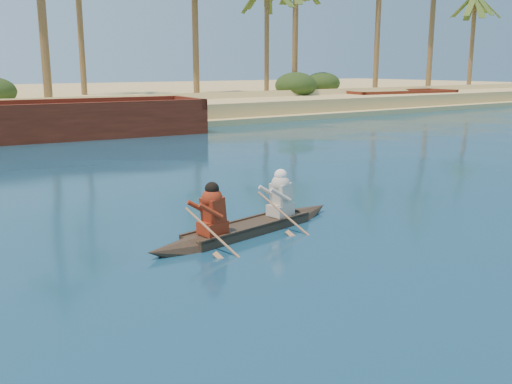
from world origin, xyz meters
TOP-DOWN VIEW (x-y plane):
  - ground at (0.00, 0.00)m, footprint 160.00×160.00m
  - canoe at (0.52, 1.91)m, footprint 5.52×1.69m
  - barge_mid at (3.06, 22.00)m, footprint 13.73×5.76m
  - barge_right at (33.99, 27.00)m, footprint 11.27×4.99m

SIDE VIEW (x-z plane):
  - ground at x=0.00m, z-range 0.00..0.00m
  - canoe at x=0.52m, z-range -0.46..1.04m
  - barge_right at x=33.99m, z-range -0.27..1.54m
  - barge_mid at x=3.06m, z-range -0.33..1.89m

